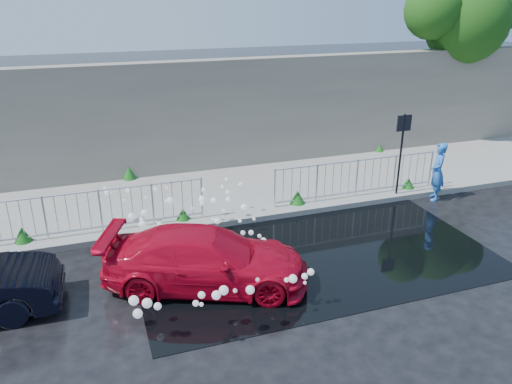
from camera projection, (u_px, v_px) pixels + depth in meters
ground at (309, 277)px, 10.56m from camera, size 90.00×90.00×0.00m
pavement at (239, 191)px, 14.92m from camera, size 30.00×4.00×0.15m
curb at (261, 217)px, 13.16m from camera, size 30.00×0.25×0.16m
retaining_wall at (218, 115)px, 16.16m from camera, size 30.00×0.60×3.50m
puddle at (310, 251)px, 11.59m from camera, size 8.00×5.00×0.01m
sign_post at (402, 142)px, 13.90m from camera, size 0.45×0.06×2.50m
tree at (466, 17)px, 18.15m from camera, size 5.04×3.08×6.21m
railing_left at (100, 209)px, 12.01m from camera, size 5.05×0.05×1.10m
railing_right at (357, 177)px, 14.13m from camera, size 5.05×0.05×1.10m
weeds at (226, 191)px, 14.23m from camera, size 12.17×3.93×0.41m
water_spray at (194, 239)px, 10.71m from camera, size 3.49×5.42×1.02m
red_car at (206, 259)px, 10.05m from camera, size 4.46×3.08×1.20m
person at (437, 172)px, 14.20m from camera, size 0.64×0.73×1.69m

